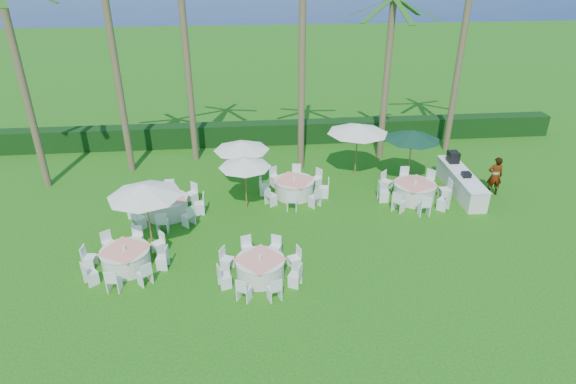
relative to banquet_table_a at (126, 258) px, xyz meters
name	(u,v)px	position (x,y,z in m)	size (l,w,h in m)	color
ground	(276,266)	(5.19, -0.41, -0.39)	(120.00, 120.00, 0.00)	#15590F
hedge	(260,133)	(5.19, 11.59, 0.21)	(34.00, 1.00, 1.20)	black
banquet_table_a	(126,258)	(0.00, 0.00, 0.00)	(2.95, 2.95, 0.90)	silver
banquet_table_b	(260,268)	(4.60, -1.01, -0.01)	(2.86, 2.86, 0.89)	silver
banquet_table_d	(166,206)	(0.93, 3.65, 0.03)	(3.15, 3.15, 0.96)	silver
banquet_table_e	(294,187)	(6.41, 4.88, 0.02)	(3.11, 3.11, 0.94)	silver
banquet_table_f	(414,191)	(11.62, 3.96, 0.03)	(3.19, 3.19, 0.97)	silver
umbrella_a	(144,190)	(0.71, 1.12, 2.05)	(2.63, 2.63, 2.67)	brown
umbrella_b	(245,162)	(4.25, 3.92, 1.74)	(2.18, 2.18, 2.33)	brown
umbrella_c	(241,146)	(4.14, 6.00, 1.66)	(2.53, 2.53, 2.25)	brown
umbrella_d	(358,128)	(9.63, 6.82, 2.00)	(2.91, 2.91, 2.62)	brown
umbrella_green	(413,135)	(11.88, 5.64, 2.03)	(2.57, 2.57, 2.65)	brown
buffet_table	(460,181)	(13.96, 4.52, 0.13)	(1.05, 4.20, 1.48)	silver
staff_person	(495,176)	(15.33, 4.15, 0.51)	(0.66, 0.43, 1.80)	gray
palm_a	(116,65)	(-1.40, 8.46, 4.84)	(4.38, 4.23, 9.53)	brown
palm_b	(186,50)	(1.70, 9.60, 5.26)	(4.38, 4.22, 10.35)	brown
palm_c	(302,42)	(7.07, 7.89, 5.82)	(4.25, 4.37, 11.46)	brown
palm_d	(387,74)	(11.44, 8.93, 4.05)	(4.16, 4.40, 7.99)	brown
palm_e	(462,43)	(15.37, 9.60, 5.34)	(4.15, 4.40, 10.50)	brown
palm_f	(22,80)	(-4.99, 7.03, 4.58)	(4.40, 4.14, 9.02)	brown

